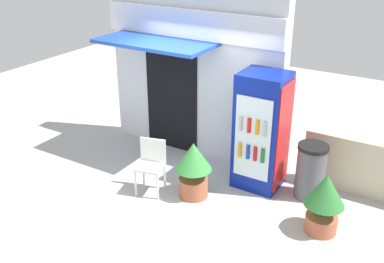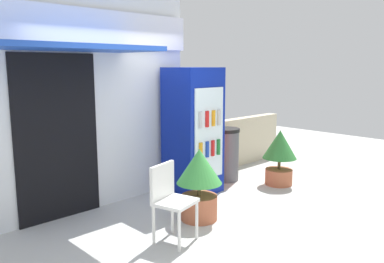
# 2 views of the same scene
# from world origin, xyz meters

# --- Properties ---
(ground) EXTENTS (16.00, 16.00, 0.00)m
(ground) POSITION_xyz_m (0.00, 0.00, 0.00)
(ground) COLOR #B2B2AD
(storefront_building) EXTENTS (3.49, 1.27, 3.03)m
(storefront_building) POSITION_xyz_m (-0.45, 1.51, 1.58)
(storefront_building) COLOR silver
(storefront_building) RESTS_ON ground
(drink_cooler) EXTENTS (0.77, 0.74, 1.98)m
(drink_cooler) POSITION_xyz_m (1.19, 0.96, 0.99)
(drink_cooler) COLOR navy
(drink_cooler) RESTS_ON ground
(plastic_chair) EXTENTS (0.52, 0.49, 0.90)m
(plastic_chair) POSITION_xyz_m (-0.25, -0.13, 0.53)
(plastic_chair) COLOR silver
(plastic_chair) RESTS_ON ground
(potted_plant_near_shop) EXTENTS (0.59, 0.59, 0.95)m
(potted_plant_near_shop) POSITION_xyz_m (0.43, 0.07, 0.54)
(potted_plant_near_shop) COLOR #AD5B3D
(potted_plant_near_shop) RESTS_ON ground
(potted_plant_curbside) EXTENTS (0.57, 0.57, 0.94)m
(potted_plant_curbside) POSITION_xyz_m (2.49, 0.21, 0.55)
(potted_plant_curbside) COLOR #AD5B3D
(potted_plant_curbside) RESTS_ON ground
(trash_bin) EXTENTS (0.49, 0.49, 0.93)m
(trash_bin) POSITION_xyz_m (2.05, 1.03, 0.47)
(trash_bin) COLOR #595960
(trash_bin) RESTS_ON ground
(stone_boundary_wall) EXTENTS (2.46, 0.20, 0.95)m
(stone_boundary_wall) POSITION_xyz_m (3.02, 1.55, 0.48)
(stone_boundary_wall) COLOR beige
(stone_boundary_wall) RESTS_ON ground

